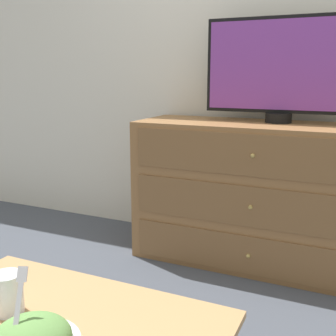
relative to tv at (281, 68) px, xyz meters
name	(u,v)px	position (x,y,z in m)	size (l,w,h in m)	color
ground_plane	(282,247)	(0.04, 0.20, -1.14)	(12.00, 12.00, 0.00)	#474C56
wall_back	(296,41)	(0.04, 0.22, 0.16)	(12.00, 0.05, 2.60)	silver
dresser	(261,195)	(-0.06, -0.08, -0.72)	(1.46, 0.52, 0.84)	olive
tv	(281,68)	(0.00, 0.00, 0.00)	(0.86, 0.15, 0.59)	black
drink_cup	(8,296)	(-0.40, -1.70, -0.62)	(0.08, 0.08, 0.11)	#9E6638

